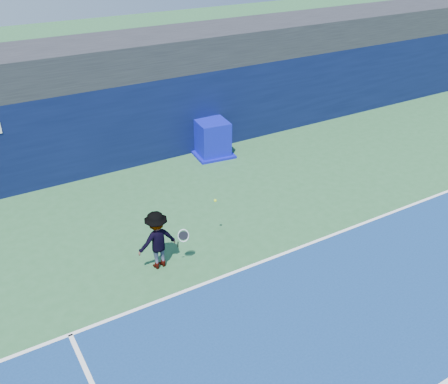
{
  "coord_description": "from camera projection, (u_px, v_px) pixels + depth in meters",
  "views": [
    {
      "loc": [
        -6.21,
        -5.49,
        7.92
      ],
      "look_at": [
        0.19,
        5.2,
        1.0
      ],
      "focal_mm": 40.0,
      "sensor_mm": 36.0,
      "label": 1
    }
  ],
  "objects": [
    {
      "name": "ground",
      "position": [
        340.0,
        335.0,
        10.75
      ],
      "size": [
        80.0,
        80.0,
        0.0
      ],
      "primitive_type": "plane",
      "color": "#2A5D34",
      "rests_on": "ground"
    },
    {
      "name": "baseline",
      "position": [
        261.0,
        262.0,
        13.0
      ],
      "size": [
        24.0,
        0.1,
        0.01
      ],
      "primitive_type": "cube",
      "color": "white",
      "rests_on": "ground"
    },
    {
      "name": "stadium_band",
      "position": [
        128.0,
        55.0,
        17.63
      ],
      "size": [
        36.0,
        3.0,
        1.2
      ],
      "primitive_type": "cube",
      "color": "black",
      "rests_on": "back_wall_assembly"
    },
    {
      "name": "back_wall_assembly",
      "position": [
        143.0,
        120.0,
        17.9
      ],
      "size": [
        36.0,
        1.03,
        3.0
      ],
      "color": "#091134",
      "rests_on": "ground"
    },
    {
      "name": "equipment_cart",
      "position": [
        212.0,
        140.0,
        18.59
      ],
      "size": [
        1.54,
        1.54,
        1.33
      ],
      "color": "#0B10A2",
      "rests_on": "ground"
    },
    {
      "name": "tennis_player",
      "position": [
        157.0,
        240.0,
        12.5
      ],
      "size": [
        1.26,
        0.7,
        1.59
      ],
      "color": "white",
      "rests_on": "ground"
    },
    {
      "name": "tennis_ball",
      "position": [
        215.0,
        201.0,
        13.4
      ],
      "size": [
        0.08,
        0.08,
        0.08
      ],
      "color": "#BDE619",
      "rests_on": "ground"
    }
  ]
}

